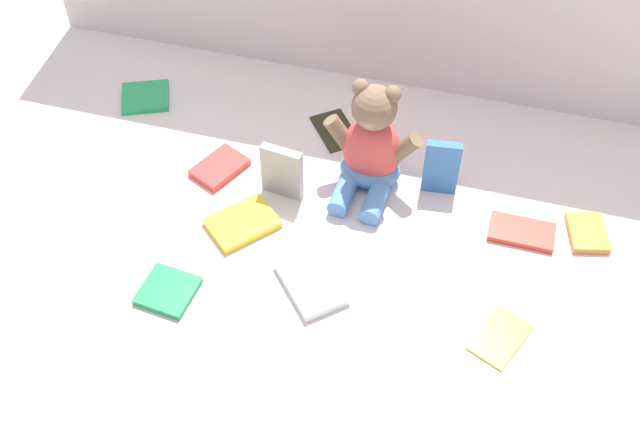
% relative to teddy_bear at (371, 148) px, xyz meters
% --- Properties ---
extents(ground_plane, '(3.20, 3.20, 0.00)m').
position_rel_teddy_bear_xyz_m(ground_plane, '(-0.07, -0.10, -0.09)').
color(ground_plane, silver).
extents(teddy_bear, '(0.20, 0.18, 0.24)m').
position_rel_teddy_bear_xyz_m(teddy_bear, '(0.00, 0.00, 0.00)').
color(teddy_bear, '#D84C47').
rests_on(teddy_bear, ground_plane).
extents(book_case_0, '(0.11, 0.13, 0.02)m').
position_rel_teddy_bear_xyz_m(book_case_0, '(-0.30, -0.06, -0.08)').
color(book_case_0, red).
rests_on(book_case_0, ground_plane).
extents(book_case_1, '(0.08, 0.03, 0.12)m').
position_rel_teddy_bear_xyz_m(book_case_1, '(-0.16, -0.08, -0.03)').
color(book_case_1, '#999795').
rests_on(book_case_1, ground_plane).
extents(book_case_2, '(0.09, 0.11, 0.01)m').
position_rel_teddy_bear_xyz_m(book_case_2, '(0.43, -0.03, -0.08)').
color(book_case_2, orange).
rests_on(book_case_2, ground_plane).
extents(book_case_3, '(0.11, 0.13, 0.01)m').
position_rel_teddy_bear_xyz_m(book_case_3, '(0.30, -0.30, -0.08)').
color(book_case_3, yellow).
rests_on(book_case_3, ground_plane).
extents(book_case_4, '(0.13, 0.13, 0.01)m').
position_rel_teddy_bear_xyz_m(book_case_4, '(-0.54, 0.11, -0.08)').
color(book_case_4, '#269D55').
rests_on(book_case_4, ground_plane).
extents(book_case_5, '(0.07, 0.04, 0.12)m').
position_rel_teddy_bear_xyz_m(book_case_5, '(0.14, 0.01, -0.03)').
color(book_case_5, '#3267A6').
rests_on(book_case_5, ground_plane).
extents(book_case_6, '(0.15, 0.15, 0.02)m').
position_rel_teddy_bear_xyz_m(book_case_6, '(-0.21, -0.18, -0.08)').
color(book_case_6, yellow).
rests_on(book_case_6, ground_plane).
extents(book_case_7, '(0.12, 0.07, 0.01)m').
position_rel_teddy_bear_xyz_m(book_case_7, '(0.31, -0.06, -0.08)').
color(book_case_7, red).
rests_on(book_case_7, ground_plane).
extents(book_case_8, '(0.15, 0.16, 0.02)m').
position_rel_teddy_bear_xyz_m(book_case_8, '(-0.04, -0.29, -0.08)').
color(book_case_8, silver).
rests_on(book_case_8, ground_plane).
extents(book_case_9, '(0.10, 0.10, 0.01)m').
position_rel_teddy_bear_xyz_m(book_case_9, '(-0.28, -0.37, -0.08)').
color(book_case_9, '#249251').
rests_on(book_case_9, ground_plane).
extents(book_case_10, '(0.13, 0.14, 0.01)m').
position_rel_teddy_bear_xyz_m(book_case_10, '(-0.10, 0.12, -0.08)').
color(book_case_10, black).
rests_on(book_case_10, ground_plane).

